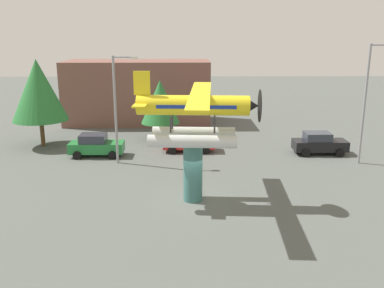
{
  "coord_description": "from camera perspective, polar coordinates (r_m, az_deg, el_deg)",
  "views": [
    {
      "loc": [
        -0.46,
        -22.93,
        9.51
      ],
      "look_at": [
        0.0,
        3.0,
        2.58
      ],
      "focal_mm": 39.46,
      "sensor_mm": 36.0,
      "label": 1
    }
  ],
  "objects": [
    {
      "name": "ground_plane",
      "position": [
        24.83,
        0.12,
        -7.55
      ],
      "size": [
        140.0,
        140.0,
        0.0
      ],
      "primitive_type": "plane",
      "color": "#515651"
    },
    {
      "name": "display_pedestal",
      "position": [
        24.22,
        0.13,
        -3.8
      ],
      "size": [
        1.1,
        1.1,
        3.44
      ],
      "primitive_type": "cylinder",
      "color": "#386B66",
      "rests_on": "ground"
    },
    {
      "name": "floatplane_monument",
      "position": [
        23.35,
        0.45,
        4.1
      ],
      "size": [
        6.97,
        10.45,
        4.0
      ],
      "rotation": [
        0.0,
        0.0,
        -0.07
      ],
      "color": "silver",
      "rests_on": "display_pedestal"
    },
    {
      "name": "car_near_green",
      "position": [
        33.93,
        -12.86,
        -0.15
      ],
      "size": [
        4.2,
        2.02,
        1.76
      ],
      "color": "#237A38",
      "rests_on": "ground"
    },
    {
      "name": "car_mid_red",
      "position": [
        34.44,
        -0.53,
        0.45
      ],
      "size": [
        4.2,
        2.02,
        1.76
      ],
      "color": "red",
      "rests_on": "ground"
    },
    {
      "name": "car_far_black",
      "position": [
        35.17,
        16.82,
        0.11
      ],
      "size": [
        4.2,
        2.02,
        1.76
      ],
      "color": "black",
      "rests_on": "ground"
    },
    {
      "name": "streetlight_primary",
      "position": [
        31.01,
        -10.0,
        5.58
      ],
      "size": [
        1.84,
        0.28,
        7.88
      ],
      "color": "gray",
      "rests_on": "ground"
    },
    {
      "name": "streetlight_secondary",
      "position": [
        32.92,
        22.67,
        5.95
      ],
      "size": [
        1.84,
        0.28,
        8.71
      ],
      "color": "gray",
      "rests_on": "ground"
    },
    {
      "name": "storefront_building",
      "position": [
        45.63,
        -7.28,
        7.0
      ],
      "size": [
        15.09,
        6.05,
        6.56
      ],
      "primitive_type": "cube",
      "color": "brown",
      "rests_on": "ground"
    },
    {
      "name": "tree_west",
      "position": [
        37.61,
        -20.06,
        6.86
      ],
      "size": [
        4.6,
        4.6,
        7.36
      ],
      "color": "brown",
      "rests_on": "ground"
    },
    {
      "name": "tree_east",
      "position": [
        37.6,
        -4.32,
        5.7
      ],
      "size": [
        3.43,
        3.43,
        5.4
      ],
      "color": "brown",
      "rests_on": "ground"
    }
  ]
}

